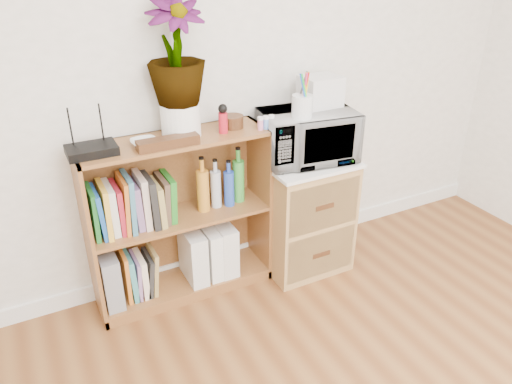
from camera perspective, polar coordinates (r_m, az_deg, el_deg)
skirting_board at (r=3.22m, az=-3.05°, el=-7.07°), size 4.00×0.02×0.10m
bookshelf at (r=2.78m, az=-8.65°, el=-3.08°), size 1.00×0.30×0.95m
wicker_unit at (r=3.06m, az=5.33°, el=-2.51°), size 0.50×0.45×0.70m
microwave at (r=2.84m, az=5.88°, el=6.42°), size 0.56×0.41×0.29m
pen_cup at (r=2.67m, az=5.29°, el=9.70°), size 0.11×0.11×0.12m
small_appliance at (r=2.87m, az=7.35°, el=11.38°), size 0.21×0.18×0.17m
router at (r=2.47m, az=-18.27°, el=4.58°), size 0.23×0.16×0.04m
white_bowl at (r=2.50m, az=-12.66°, el=5.52°), size 0.13×0.13×0.03m
plant_pot at (r=2.58m, az=-8.60°, el=8.17°), size 0.20×0.20×0.17m
potted_plant at (r=2.49m, az=-9.16°, el=15.58°), size 0.29×0.29×0.51m
trinket_box at (r=2.46m, az=-10.01°, el=5.60°), size 0.30×0.08×0.05m
kokeshi_doll at (r=2.61m, az=-3.78°, el=7.90°), size 0.05×0.05×0.11m
wooden_bowl at (r=2.69m, az=-2.65°, el=8.05°), size 0.11×0.11×0.07m
paint_jars at (r=2.66m, az=1.15°, el=7.86°), size 0.12×0.04×0.06m
file_box at (r=2.84m, az=-16.43°, el=-9.32°), size 0.09×0.25×0.31m
magazine_holder_left at (r=2.92m, az=-7.22°, el=-7.12°), size 0.10×0.25×0.31m
magazine_holder_mid at (r=2.96m, az=-5.11°, el=-6.68°), size 0.10×0.24×0.30m
magazine_holder_right at (r=2.98m, az=-3.77°, el=-6.25°), size 0.10×0.25×0.31m
cookbooks at (r=2.65m, az=-13.96°, el=-1.37°), size 0.43×0.20×0.30m
liquor_bottles at (r=2.77m, az=-4.01°, el=1.17°), size 0.29×0.07×0.32m
lower_books at (r=2.88m, az=-13.30°, el=-9.05°), size 0.19×0.19×0.29m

